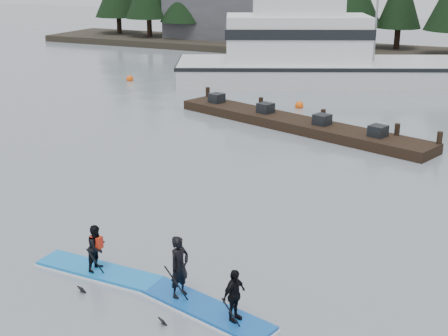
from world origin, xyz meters
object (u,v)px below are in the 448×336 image
at_px(fishing_boat_large, 323,70).
at_px(paddleboard_duo, 204,292).
at_px(paddleboard_solo, 98,260).
at_px(floating_dock, 296,124).

height_order(fishing_boat_large, paddleboard_duo, fishing_boat_large).
distance_m(fishing_boat_large, paddleboard_solo, 28.63).
xyz_separation_m(fishing_boat_large, paddleboard_duo, (5.70, -29.03, -0.35)).
xyz_separation_m(fishing_boat_large, floating_dock, (2.25, -12.07, -0.64)).
bearing_deg(floating_dock, paddleboard_duo, -59.85).
distance_m(floating_dock, paddleboard_solo, 16.47).
bearing_deg(floating_dock, fishing_boat_large, 119.21).
height_order(floating_dock, paddleboard_solo, paddleboard_solo).
bearing_deg(fishing_boat_large, paddleboard_duo, -103.11).
distance_m(floating_dock, paddleboard_duo, 17.31).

